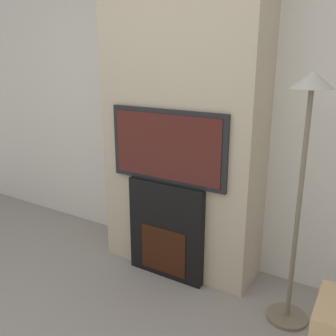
{
  "coord_description": "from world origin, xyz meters",
  "views": [
    {
      "loc": [
        1.41,
        -0.69,
        1.7
      ],
      "look_at": [
        0.0,
        1.58,
        0.89
      ],
      "focal_mm": 40.0,
      "sensor_mm": 36.0,
      "label": 1
    }
  ],
  "objects": [
    {
      "name": "chimney_breast",
      "position": [
        0.0,
        1.79,
        1.35
      ],
      "size": [
        1.26,
        0.42,
        2.7
      ],
      "color": "#BCAD8E",
      "rests_on": "ground_plane"
    },
    {
      "name": "floor_lamp",
      "position": [
        0.97,
        1.54,
        1.15
      ],
      "size": [
        0.27,
        0.27,
        1.62
      ],
      "color": "#726651",
      "rests_on": "ground_plane"
    },
    {
      "name": "wall_back",
      "position": [
        0.0,
        2.03,
        1.35
      ],
      "size": [
        6.0,
        0.06,
        2.7
      ],
      "color": "silver",
      "rests_on": "ground_plane"
    },
    {
      "name": "fireplace",
      "position": [
        0.0,
        1.58,
        0.39
      ],
      "size": [
        0.64,
        0.15,
        0.78
      ],
      "color": "black",
      "rests_on": "ground_plane"
    },
    {
      "name": "television",
      "position": [
        0.0,
        1.58,
        1.06
      ],
      "size": [
        0.96,
        0.07,
        0.55
      ],
      "color": "black",
      "rests_on": "fireplace"
    }
  ]
}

